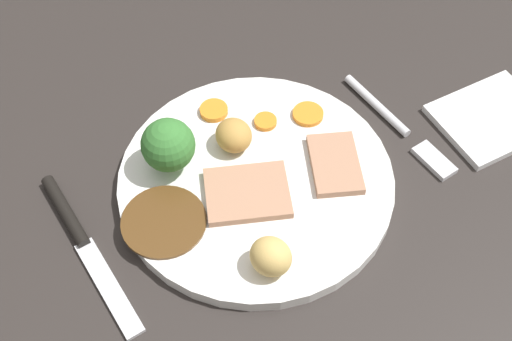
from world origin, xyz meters
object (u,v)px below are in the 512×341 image
object	(u,v)px
meat_slice_main	(247,193)
roast_potato_right	(268,258)
folded_napkin	(492,118)
roast_potato_left	(234,135)
carrot_coin_front	(214,110)
meat_slice_under	(335,164)
broccoli_floret	(168,145)
fork	(401,129)
dinner_plate	(256,181)
knife	(81,238)
carrot_coin_side	(265,121)
carrot_coin_back	(308,114)

from	to	relation	value
meat_slice_main	roast_potato_right	size ratio (longest dim) A/B	2.06
meat_slice_main	folded_napkin	bearing A→B (deg)	170.81
roast_potato_left	carrot_coin_front	world-z (taller)	roast_potato_left
folded_napkin	meat_slice_under	bearing A→B (deg)	-8.99
meat_slice_main	roast_potato_left	xyz separation A→B (cm)	(-1.98, -5.79, 1.10)
broccoli_floret	fork	bearing A→B (deg)	161.85
meat_slice_under	folded_napkin	world-z (taller)	meat_slice_under
meat_slice_main	meat_slice_under	xyz separation A→B (cm)	(-8.84, 1.49, 0.00)
dinner_plate	fork	size ratio (longest dim) A/B	1.71
folded_napkin	knife	bearing A→B (deg)	-11.92
meat_slice_under	broccoli_floret	size ratio (longest dim) A/B	1.25
carrot_coin_front	carrot_coin_side	world-z (taller)	same
dinner_plate	knife	distance (cm)	16.94
dinner_plate	folded_napkin	bearing A→B (deg)	167.07
carrot_coin_back	meat_slice_main	bearing A→B (deg)	26.73
dinner_plate	carrot_coin_side	xyz separation A→B (cm)	(-4.29, -5.18, 0.95)
carrot_coin_side	fork	distance (cm)	13.86
broccoli_floret	knife	xyz separation A→B (cm)	(10.49, 2.32, -4.02)
fork	carrot_coin_back	bearing A→B (deg)	-129.74
carrot_coin_back	knife	world-z (taller)	carrot_coin_back
carrot_coin_side	roast_potato_right	bearing A→B (deg)	58.81
meat_slice_main	roast_potato_left	world-z (taller)	roast_potato_left
carrot_coin_back	folded_napkin	distance (cm)	19.08
carrot_coin_front	folded_napkin	size ratio (longest dim) A/B	0.26
meat_slice_main	carrot_coin_back	world-z (taller)	meat_slice_main
dinner_plate	meat_slice_main	distance (cm)	2.53
roast_potato_left	carrot_coin_back	distance (cm)	8.40
knife	folded_napkin	distance (cm)	42.55
carrot_coin_front	meat_slice_under	bearing A→B (deg)	118.19
meat_slice_main	meat_slice_under	size ratio (longest dim) A/B	1.09
roast_potato_left	carrot_coin_back	size ratio (longest dim) A/B	1.21
dinner_plate	meat_slice_under	distance (cm)	7.69
meat_slice_main	meat_slice_under	distance (cm)	8.96
roast_potato_right	fork	world-z (taller)	roast_potato_right
roast_potato_right	carrot_coin_back	size ratio (longest dim) A/B	1.19
meat_slice_main	folded_napkin	world-z (taller)	meat_slice_main
folded_napkin	carrot_coin_back	bearing A→B (deg)	-29.93
dinner_plate	carrot_coin_side	distance (cm)	6.79
broccoli_floret	meat_slice_under	bearing A→B (deg)	147.97
roast_potato_right	carrot_coin_front	bearing A→B (deg)	-104.82
carrot_coin_side	fork	size ratio (longest dim) A/B	0.15
meat_slice_under	roast_potato_left	distance (cm)	10.06
carrot_coin_side	meat_slice_main	bearing A→B (deg)	47.23
roast_potato_left	folded_napkin	xyz separation A→B (cm)	(-24.78, 10.12, -2.50)
knife	meat_slice_under	bearing A→B (deg)	74.28
meat_slice_main	fork	xyz separation A→B (cm)	(-17.91, 0.53, -1.41)
dinner_plate	carrot_coin_side	size ratio (longest dim) A/B	11.49
meat_slice_under	roast_potato_right	world-z (taller)	roast_potato_right
roast_potato_left	broccoli_floret	distance (cm)	6.63
meat_slice_main	broccoli_floret	size ratio (longest dim) A/B	1.36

